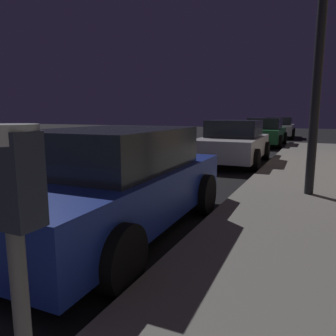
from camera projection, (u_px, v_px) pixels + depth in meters
The scene contains 6 objects.
parking_meter at pixel (15, 236), 1.02m from camera, with size 0.19×0.19×1.45m.
car_blue at pixel (111, 181), 4.38m from camera, with size 2.23×4.20×1.43m.
car_silver at pixel (233, 143), 10.56m from camera, with size 2.14×4.11×1.43m.
car_green at pixel (265, 132), 16.52m from camera, with size 2.00×4.31×1.43m.
car_white at pixel (279, 127), 22.24m from camera, with size 2.20×4.59×1.43m.
street_lamp at pixel (323, 3), 5.43m from camera, with size 0.44×0.44×4.99m.
Camera 1 is at (5.39, -0.15, 1.62)m, focal length 34.05 mm.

